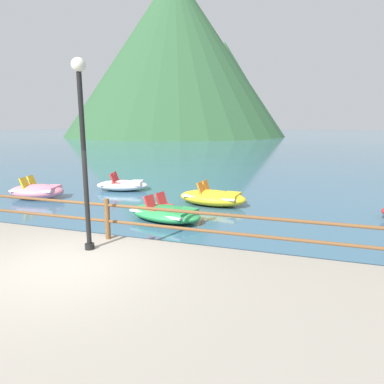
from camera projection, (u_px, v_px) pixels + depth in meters
name	position (u px, v px, depth m)	size (l,w,h in m)	color
ground_plane	(271.00, 146.00, 43.91)	(200.00, 200.00, 0.00)	#38607A
dock_railing	(107.00, 214.00, 7.93)	(23.92, 0.12, 0.95)	brown
lamp_post	(83.00, 138.00, 6.92)	(0.28, 0.28, 3.88)	black
pedal_boat_0	(213.00, 197.00, 12.94)	(2.67, 1.55, 0.88)	yellow
pedal_boat_4	(123.00, 185.00, 15.74)	(2.57, 1.80, 0.81)	white
pedal_boat_5	(37.00, 191.00, 14.06)	(2.45, 1.79, 0.90)	pink
pedal_boat_6	(165.00, 213.00, 10.93)	(2.82, 2.04, 0.81)	green
cliff_headland	(183.00, 61.00, 75.35)	(47.90, 47.90, 34.18)	#2D5633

